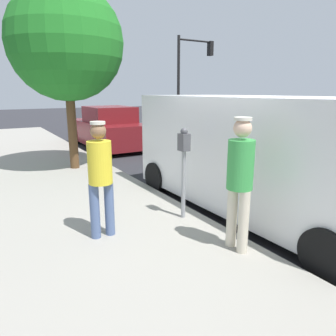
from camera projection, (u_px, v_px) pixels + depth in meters
ground_plane at (246, 213)px, 5.97m from camera, size 80.00×80.00×0.00m
sidewalk_slab at (55, 258)px, 4.20m from camera, size 5.00×32.00×0.15m
parking_meter_near at (184, 158)px, 5.13m from camera, size 0.14×0.18×1.52m
pedestrian_in_yellow at (100, 173)px, 4.46m from camera, size 0.36×0.34×1.69m
pedestrian_in_green at (240, 176)px, 4.06m from camera, size 0.34×0.36×1.78m
parked_van at (256, 152)px, 5.76m from camera, size 2.21×5.24×2.15m
parked_sedan_behind at (109, 129)px, 12.61m from camera, size 1.96×4.41×1.65m
traffic_light_corner at (191, 68)px, 18.03m from camera, size 2.48×0.42×5.20m
street_tree at (66, 43)px, 8.05m from camera, size 2.94×2.94×4.75m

